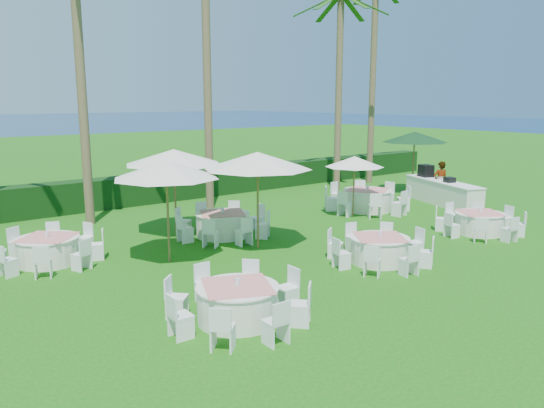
{
  "coord_description": "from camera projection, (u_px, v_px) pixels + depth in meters",
  "views": [
    {
      "loc": [
        -9.98,
        -8.84,
        4.32
      ],
      "look_at": [
        -0.63,
        3.3,
        1.3
      ],
      "focal_mm": 35.0,
      "sensor_mm": 36.0,
      "label": 1
    }
  ],
  "objects": [
    {
      "name": "banquet_table_b",
      "position": [
        379.0,
        249.0,
        14.27
      ],
      "size": [
        2.81,
        2.81,
        0.86
      ],
      "color": "white",
      "rests_on": "ground"
    },
    {
      "name": "palm_d",
      "position": [
        339.0,
        85.0,
        25.02
      ],
      "size": [
        4.3,
        4.34,
        9.11
      ],
      "color": "brown",
      "rests_on": "ground"
    },
    {
      "name": "palm_b",
      "position": [
        80.0,
        70.0,
        17.8
      ],
      "size": [
        4.41,
        4.08,
        9.66
      ],
      "color": "brown",
      "rests_on": "ground"
    },
    {
      "name": "staff_person",
      "position": [
        440.0,
        182.0,
        22.66
      ],
      "size": [
        0.76,
        0.65,
        1.75
      ],
      "primitive_type": "imported",
      "rotation": [
        0.0,
        0.0,
        2.71
      ],
      "color": "gray",
      "rests_on": "ground"
    },
    {
      "name": "ground",
      "position": [
        369.0,
        270.0,
        13.68
      ],
      "size": [
        120.0,
        120.0,
        0.0
      ],
      "primitive_type": "plane",
      "color": "#115C0F",
      "rests_on": "ground"
    },
    {
      "name": "umbrella_a",
      "position": [
        166.0,
        169.0,
        13.92
      ],
      "size": [
        2.84,
        2.84,
        2.76
      ],
      "color": "brown",
      "rests_on": "ground"
    },
    {
      "name": "buffet_table",
      "position": [
        442.0,
        192.0,
        22.24
      ],
      "size": [
        2.3,
        4.34,
        1.52
      ],
      "color": "white",
      "rests_on": "ground"
    },
    {
      "name": "umbrella_green",
      "position": [
        415.0,
        137.0,
        24.56
      ],
      "size": [
        3.03,
        3.03,
        2.88
      ],
      "color": "brown",
      "rests_on": "ground"
    },
    {
      "name": "palm_e",
      "position": [
        373.0,
        74.0,
        27.11
      ],
      "size": [
        4.37,
        4.25,
        10.33
      ],
      "color": "brown",
      "rests_on": "ground"
    },
    {
      "name": "palm_c",
      "position": [
        207.0,
        48.0,
        20.34
      ],
      "size": [
        4.4,
        4.11,
        11.61
      ],
      "color": "brown",
      "rests_on": "ground"
    },
    {
      "name": "banquet_table_a",
      "position": [
        238.0,
        302.0,
        10.46
      ],
      "size": [
        2.89,
        2.89,
        0.89
      ],
      "color": "white",
      "rests_on": "ground"
    },
    {
      "name": "umbrella_b",
      "position": [
        258.0,
        161.0,
        15.22
      ],
      "size": [
        3.17,
        3.17,
        2.85
      ],
      "color": "brown",
      "rests_on": "ground"
    },
    {
      "name": "umbrella_d",
      "position": [
        354.0,
        162.0,
        19.53
      ],
      "size": [
        2.17,
        2.17,
        2.27
      ],
      "color": "brown",
      "rests_on": "ground"
    },
    {
      "name": "banquet_table_d",
      "position": [
        48.0,
        249.0,
        14.19
      ],
      "size": [
        2.8,
        2.8,
        0.88
      ],
      "color": "white",
      "rests_on": "ground"
    },
    {
      "name": "umbrella_c",
      "position": [
        174.0,
        157.0,
        16.8
      ],
      "size": [
        3.15,
        3.15,
        2.78
      ],
      "color": "brown",
      "rests_on": "ground"
    },
    {
      "name": "banquet_table_e",
      "position": [
        223.0,
        224.0,
        17.01
      ],
      "size": [
        3.05,
        3.05,
        0.93
      ],
      "color": "white",
      "rests_on": "ground"
    },
    {
      "name": "banquet_table_f",
      "position": [
        367.0,
        199.0,
        20.97
      ],
      "size": [
        3.36,
        3.36,
        1.01
      ],
      "color": "white",
      "rests_on": "ground"
    },
    {
      "name": "banquet_table_c",
      "position": [
        479.0,
        222.0,
        17.38
      ],
      "size": [
        2.77,
        2.77,
        0.85
      ],
      "color": "white",
      "rests_on": "ground"
    },
    {
      "name": "hedge",
      "position": [
        161.0,
        187.0,
        22.89
      ],
      "size": [
        34.0,
        1.0,
        1.2
      ],
      "primitive_type": "cube",
      "color": "black",
      "rests_on": "ground"
    }
  ]
}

